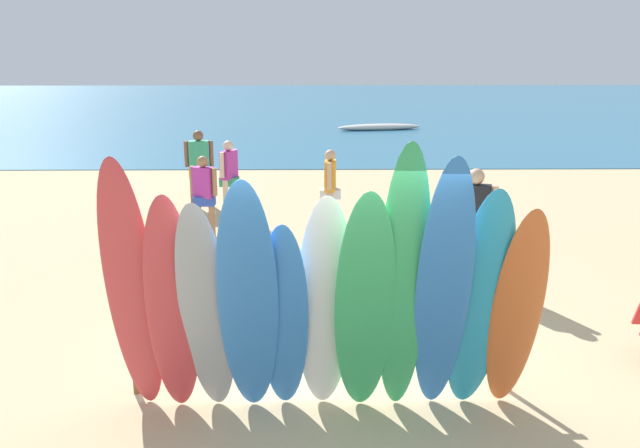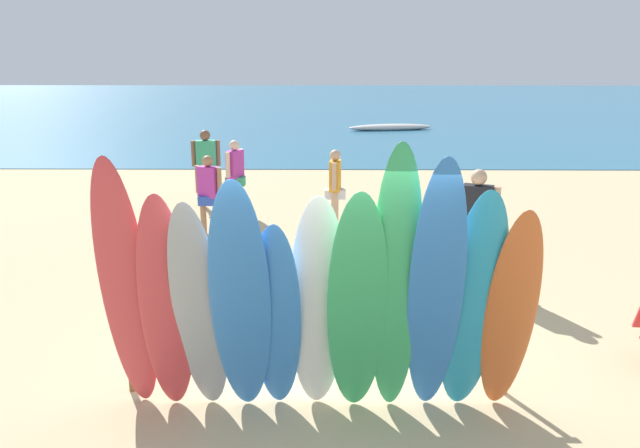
{
  "view_description": "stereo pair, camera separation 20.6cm",
  "coord_description": "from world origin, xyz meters",
  "px_view_note": "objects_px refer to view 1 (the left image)",
  "views": [
    {
      "loc": [
        -0.11,
        -6.18,
        3.51
      ],
      "look_at": [
        0.0,
        2.38,
        1.17
      ],
      "focal_mm": 36.99,
      "sensor_mm": 36.0,
      "label": 1
    },
    {
      "loc": [
        0.1,
        -6.18,
        3.51
      ],
      "look_at": [
        0.0,
        2.38,
        1.17
      ],
      "focal_mm": 36.99,
      "sensor_mm": 36.0,
      "label": 2
    }
  ],
  "objects_px": {
    "surfboard_green_6": "(365,307)",
    "beachgoer_midbeach": "(229,172)",
    "surfboard_red_0": "(132,290)",
    "distant_boat": "(379,127)",
    "beachgoer_photographing": "(199,163)",
    "surfboard_blue_8": "(443,293)",
    "surfboard_teal_9": "(479,305)",
    "surfboard_rack": "(323,339)",
    "surfboard_orange_10": "(516,313)",
    "surfboard_grey_2": "(206,312)",
    "surfboard_blue_4": "(284,320)",
    "surfboard_green_7": "(403,286)",
    "surfboard_red_1": "(172,308)",
    "surfboard_blue_3": "(248,304)",
    "surfboard_white_5": "(325,306)",
    "beachgoer_near_rack": "(204,190)",
    "beachgoer_by_water": "(474,217)",
    "beachgoer_strolling": "(330,183)"
  },
  "relations": [
    {
      "from": "surfboard_red_1",
      "to": "beachgoer_by_water",
      "type": "xyz_separation_m",
      "value": [
        3.73,
        3.79,
        -0.14
      ]
    },
    {
      "from": "beachgoer_near_rack",
      "to": "distant_boat",
      "type": "bearing_deg",
      "value": -81.74
    },
    {
      "from": "surfboard_rack",
      "to": "surfboard_blue_3",
      "type": "relative_size",
      "value": 1.56
    },
    {
      "from": "surfboard_red_0",
      "to": "beachgoer_midbeach",
      "type": "height_order",
      "value": "surfboard_red_0"
    },
    {
      "from": "surfboard_red_1",
      "to": "surfboard_green_6",
      "type": "xyz_separation_m",
      "value": [
        1.79,
        -0.07,
        0.03
      ]
    },
    {
      "from": "surfboard_green_6",
      "to": "beachgoer_photographing",
      "type": "bearing_deg",
      "value": 107.65
    },
    {
      "from": "surfboard_teal_9",
      "to": "beachgoer_midbeach",
      "type": "relative_size",
      "value": 1.54
    },
    {
      "from": "surfboard_white_5",
      "to": "surfboard_blue_3",
      "type": "bearing_deg",
      "value": -168.5
    },
    {
      "from": "surfboard_red_1",
      "to": "surfboard_green_7",
      "type": "relative_size",
      "value": 0.82
    },
    {
      "from": "surfboard_red_0",
      "to": "surfboard_rack",
      "type": "bearing_deg",
      "value": 18.77
    },
    {
      "from": "surfboard_blue_3",
      "to": "beachgoer_by_water",
      "type": "height_order",
      "value": "surfboard_blue_3"
    },
    {
      "from": "surfboard_green_7",
      "to": "surfboard_white_5",
      "type": "bearing_deg",
      "value": 170.77
    },
    {
      "from": "surfboard_blue_3",
      "to": "surfboard_green_6",
      "type": "distance_m",
      "value": 1.07
    },
    {
      "from": "surfboard_blue_3",
      "to": "beachgoer_by_water",
      "type": "bearing_deg",
      "value": 51.08
    },
    {
      "from": "surfboard_blue_3",
      "to": "beachgoer_strolling",
      "type": "distance_m",
      "value": 7.04
    },
    {
      "from": "surfboard_orange_10",
      "to": "distant_boat",
      "type": "xyz_separation_m",
      "value": [
        0.95,
        22.12,
        -0.96
      ]
    },
    {
      "from": "distant_boat",
      "to": "surfboard_blue_4",
      "type": "bearing_deg",
      "value": -98.03
    },
    {
      "from": "surfboard_rack",
      "to": "beachgoer_by_water",
      "type": "height_order",
      "value": "beachgoer_by_water"
    },
    {
      "from": "surfboard_grey_2",
      "to": "surfboard_blue_4",
      "type": "relative_size",
      "value": 1.1
    },
    {
      "from": "surfboard_grey_2",
      "to": "beachgoer_near_rack",
      "type": "height_order",
      "value": "surfboard_grey_2"
    },
    {
      "from": "surfboard_teal_9",
      "to": "beachgoer_photographing",
      "type": "bearing_deg",
      "value": 110.69
    },
    {
      "from": "surfboard_blue_3",
      "to": "surfboard_orange_10",
      "type": "relative_size",
      "value": 1.14
    },
    {
      "from": "surfboard_red_1",
      "to": "surfboard_teal_9",
      "type": "bearing_deg",
      "value": -5.74
    },
    {
      "from": "surfboard_red_0",
      "to": "distant_boat",
      "type": "distance_m",
      "value": 22.56
    },
    {
      "from": "surfboard_white_5",
      "to": "beachgoer_near_rack",
      "type": "relative_size",
      "value": 1.5
    },
    {
      "from": "beachgoer_photographing",
      "to": "surfboard_orange_10",
      "type": "bearing_deg",
      "value": -71.38
    },
    {
      "from": "surfboard_red_1",
      "to": "surfboard_blue_8",
      "type": "distance_m",
      "value": 2.5
    },
    {
      "from": "surfboard_orange_10",
      "to": "distant_boat",
      "type": "relative_size",
      "value": 0.62
    },
    {
      "from": "surfboard_grey_2",
      "to": "surfboard_blue_3",
      "type": "xyz_separation_m",
      "value": [
        0.4,
        -0.09,
        0.12
      ]
    },
    {
      "from": "surfboard_blue_3",
      "to": "surfboard_rack",
      "type": "bearing_deg",
      "value": 39.82
    },
    {
      "from": "surfboard_rack",
      "to": "surfboard_blue_8",
      "type": "distance_m",
      "value": 1.44
    },
    {
      "from": "surfboard_grey_2",
      "to": "distant_boat",
      "type": "xyz_separation_m",
      "value": [
        3.84,
        22.14,
        -0.99
      ]
    },
    {
      "from": "surfboard_red_1",
      "to": "surfboard_green_7",
      "type": "height_order",
      "value": "surfboard_green_7"
    },
    {
      "from": "surfboard_white_5",
      "to": "beachgoer_midbeach",
      "type": "relative_size",
      "value": 1.46
    },
    {
      "from": "surfboard_rack",
      "to": "surfboard_blue_8",
      "type": "xyz_separation_m",
      "value": [
        1.08,
        -0.61,
        0.74
      ]
    },
    {
      "from": "surfboard_green_7",
      "to": "beachgoer_strolling",
      "type": "distance_m",
      "value": 6.95
    },
    {
      "from": "surfboard_green_6",
      "to": "beachgoer_midbeach",
      "type": "bearing_deg",
      "value": 104.48
    },
    {
      "from": "surfboard_rack",
      "to": "beachgoer_by_water",
      "type": "relative_size",
      "value": 2.29
    },
    {
      "from": "surfboard_teal_9",
      "to": "beachgoer_near_rack",
      "type": "distance_m",
      "value": 7.29
    },
    {
      "from": "surfboard_grey_2",
      "to": "surfboard_red_1",
      "type": "bearing_deg",
      "value": 177.42
    },
    {
      "from": "surfboard_blue_8",
      "to": "beachgoer_photographing",
      "type": "relative_size",
      "value": 1.64
    },
    {
      "from": "surfboard_blue_8",
      "to": "surfboard_teal_9",
      "type": "bearing_deg",
      "value": 18.69
    },
    {
      "from": "surfboard_teal_9",
      "to": "beachgoer_midbeach",
      "type": "bearing_deg",
      "value": 108.32
    },
    {
      "from": "surfboard_blue_8",
      "to": "beachgoer_photographing",
      "type": "height_order",
      "value": "surfboard_blue_8"
    },
    {
      "from": "surfboard_teal_9",
      "to": "surfboard_orange_10",
      "type": "xyz_separation_m",
      "value": [
        0.35,
        0.01,
        -0.09
      ]
    },
    {
      "from": "beachgoer_photographing",
      "to": "surfboard_rack",
      "type": "bearing_deg",
      "value": -80.56
    },
    {
      "from": "surfboard_green_7",
      "to": "beachgoer_midbeach",
      "type": "relative_size",
      "value": 1.8
    },
    {
      "from": "surfboard_blue_4",
      "to": "surfboard_teal_9",
      "type": "relative_size",
      "value": 0.87
    },
    {
      "from": "surfboard_red_0",
      "to": "beachgoer_photographing",
      "type": "relative_size",
      "value": 1.57
    },
    {
      "from": "surfboard_blue_4",
      "to": "surfboard_white_5",
      "type": "height_order",
      "value": "surfboard_white_5"
    }
  ]
}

